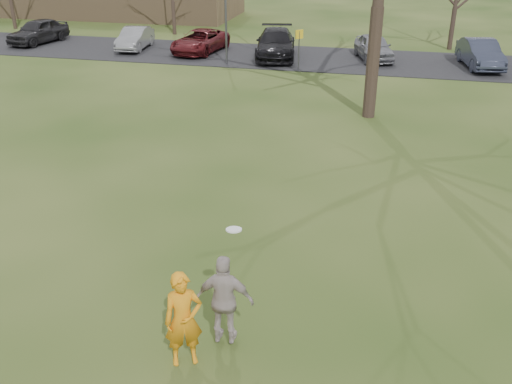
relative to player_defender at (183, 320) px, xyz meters
The scene contains 11 objects.
ground 0.96m from the player_defender, ahead, with size 120.00×120.00×0.00m, color #1E380F.
parking_strip 25.04m from the player_defender, 89.26° to the left, with size 62.00×6.50×0.04m, color black.
player_defender is the anchor object (origin of this frame).
car_0 31.62m from the player_defender, 126.52° to the left, with size 1.75×4.35×1.48m, color #242326.
car_1 27.82m from the player_defender, 115.81° to the left, with size 1.34×3.85×1.27m, color gray.
car_2 26.31m from the player_defender, 107.74° to the left, with size 2.12×4.61×1.28m, color #591519.
car_3 24.98m from the player_defender, 97.92° to the left, with size 2.13×5.23×1.52m, color black.
car_4 25.51m from the player_defender, 85.57° to the left, with size 1.60×3.98×1.36m, color gray.
car_5 25.90m from the player_defender, 73.17° to the left, with size 1.51×4.34×1.43m, color #2C3143.
catching_play 0.82m from the player_defender, 45.45° to the left, with size 1.06×0.50×2.35m.
sign_yellow 22.09m from the player_defender, 94.35° to the left, with size 0.35×0.35×2.08m.
Camera 1 is at (2.71, -7.47, 7.07)m, focal length 40.42 mm.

